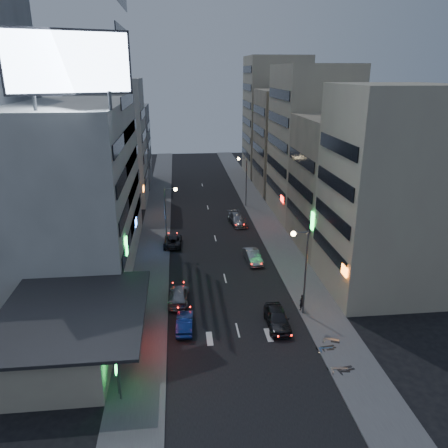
{
  "coord_description": "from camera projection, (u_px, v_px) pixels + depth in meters",
  "views": [
    {
      "loc": [
        -4.61,
        -28.04,
        21.03
      ],
      "look_at": [
        0.01,
        15.11,
        5.81
      ],
      "focal_mm": 35.0,
      "sensor_mm": 36.0,
      "label": 1
    }
  ],
  "objects": [
    {
      "name": "far_right_b",
      "position": [
        275.0,
        117.0,
        91.42
      ],
      "size": [
        12.0,
        12.0,
        24.0
      ],
      "primitive_type": "cube",
      "color": "tan",
      "rests_on": "ground"
    },
    {
      "name": "sidewalk_right",
      "position": [
        268.0,
        226.0,
        62.67
      ],
      "size": [
        4.0,
        120.0,
        0.12
      ],
      "primitive_type": "cube",
      "color": "#4C4C4F",
      "rests_on": "ground"
    },
    {
      "name": "street_lamp_right_far",
      "position": [
        244.0,
        174.0,
        70.09
      ],
      "size": [
        1.6,
        0.44,
        8.02
      ],
      "color": "#595B60",
      "rests_on": "sidewalk_right"
    },
    {
      "name": "food_court",
      "position": [
        63.0,
        333.0,
        33.56
      ],
      "size": [
        11.0,
        13.0,
        3.88
      ],
      "color": "tan",
      "rests_on": "ground"
    },
    {
      "name": "parked_car_left",
      "position": [
        173.0,
        241.0,
        55.51
      ],
      "size": [
        2.38,
        4.8,
        1.31
      ],
      "primitive_type": "imported",
      "rotation": [
        0.0,
        0.0,
        3.1
      ],
      "color": "black",
      "rests_on": "ground"
    },
    {
      "name": "far_left_b",
      "position": [
        118.0,
        146.0,
        84.07
      ],
      "size": [
        12.0,
        10.0,
        15.0
      ],
      "primitive_type": "cube",
      "color": "gray",
      "rests_on": "ground"
    },
    {
      "name": "person",
      "position": [
        302.0,
        302.0,
        40.23
      ],
      "size": [
        0.68,
        0.64,
        1.55
      ],
      "primitive_type": "imported",
      "rotation": [
        0.0,
        0.0,
        3.79
      ],
      "color": "black",
      "rests_on": "sidewalk_right"
    },
    {
      "name": "billboard",
      "position": [
        68.0,
        63.0,
        34.62
      ],
      "size": [
        9.52,
        3.75,
        6.2
      ],
      "rotation": [
        0.0,
        0.0,
        0.35
      ],
      "color": "#595B60",
      "rests_on": "white_building"
    },
    {
      "name": "road_car_blue",
      "position": [
        185.0,
        323.0,
        37.42
      ],
      "size": [
        1.59,
        4.0,
        1.29
      ],
      "primitive_type": "imported",
      "rotation": [
        0.0,
        0.0,
        3.08
      ],
      "color": "navy",
      "rests_on": "ground"
    },
    {
      "name": "white_building",
      "position": [
        65.0,
        187.0,
        47.82
      ],
      "size": [
        14.0,
        24.0,
        18.0
      ],
      "primitive_type": "cube",
      "color": "beige",
      "rests_on": "ground"
    },
    {
      "name": "far_left_a",
      "position": [
        110.0,
        143.0,
        71.1
      ],
      "size": [
        11.0,
        10.0,
        20.0
      ],
      "primitive_type": "cube",
      "color": "beige",
      "rests_on": "ground"
    },
    {
      "name": "far_right_a",
      "position": [
        288.0,
        141.0,
        79.23
      ],
      "size": [
        11.0,
        12.0,
        18.0
      ],
      "primitive_type": "cube",
      "color": "tan",
      "rests_on": "ground"
    },
    {
      "name": "road_car_silver",
      "position": [
        178.0,
        295.0,
        41.94
      ],
      "size": [
        2.11,
        4.72,
        1.34
      ],
      "primitive_type": "imported",
      "rotation": [
        0.0,
        0.0,
        3.09
      ],
      "color": "gray",
      "rests_on": "ground"
    },
    {
      "name": "shophouse_near",
      "position": [
        385.0,
        193.0,
        41.79
      ],
      "size": [
        10.0,
        11.0,
        20.0
      ],
      "primitive_type": "cube",
      "color": "tan",
      "rests_on": "ground"
    },
    {
      "name": "scooter_black_b",
      "position": [
        334.0,
        339.0,
        35.11
      ],
      "size": [
        0.77,
        1.76,
        1.04
      ],
      "primitive_type": null,
      "rotation": [
        0.0,
        0.0,
        1.69
      ],
      "color": "black",
      "rests_on": "sidewalk_right"
    },
    {
      "name": "scooter_silver_b",
      "position": [
        340.0,
        334.0,
        35.73
      ],
      "size": [
        1.34,
        2.0,
        1.16
      ],
      "primitive_type": null,
      "rotation": [
        0.0,
        0.0,
        1.16
      ],
      "color": "#9A9BA1",
      "rests_on": "sidewalk_right"
    },
    {
      "name": "parked_car_right_far",
      "position": [
        237.0,
        219.0,
        63.22
      ],
      "size": [
        2.79,
        5.41,
        1.5
      ],
      "primitive_type": "imported",
      "rotation": [
        0.0,
        0.0,
        0.14
      ],
      "color": "gray",
      "rests_on": "ground"
    },
    {
      "name": "scooter_black_a",
      "position": [
        352.0,
        359.0,
        32.63
      ],
      "size": [
        1.0,
        1.98,
        1.15
      ],
      "primitive_type": null,
      "rotation": [
        0.0,
        0.0,
        1.78
      ],
      "color": "black",
      "rests_on": "sidewalk_right"
    },
    {
      "name": "ground",
      "position": [
        245.0,
        359.0,
        33.74
      ],
      "size": [
        180.0,
        180.0,
        0.0
      ],
      "primitive_type": "plane",
      "color": "black",
      "rests_on": "ground"
    },
    {
      "name": "sidewalk_left",
      "position": [
        156.0,
        230.0,
        61.06
      ],
      "size": [
        4.0,
        120.0,
        0.12
      ],
      "primitive_type": "cube",
      "color": "#4C4C4F",
      "rests_on": "ground"
    },
    {
      "name": "street_lamp_left",
      "position": [
        169.0,
        210.0,
        52.01
      ],
      "size": [
        1.6,
        0.44,
        8.02
      ],
      "color": "#595B60",
      "rests_on": "sidewalk_left"
    },
    {
      "name": "street_lamp_right_near",
      "position": [
        302.0,
        261.0,
        38.18
      ],
      "size": [
        1.6,
        0.44,
        8.02
      ],
      "color": "#595B60",
      "rests_on": "sidewalk_right"
    },
    {
      "name": "scooter_blue",
      "position": [
        333.0,
        341.0,
        34.87
      ],
      "size": [
        0.59,
        1.69,
        1.02
      ],
      "primitive_type": null,
      "rotation": [
        0.0,
        0.0,
        1.55
      ],
      "color": "navy",
      "rests_on": "sidewalk_right"
    },
    {
      "name": "parked_car_right_mid",
      "position": [
        253.0,
        256.0,
        50.7
      ],
      "size": [
        1.88,
        4.38,
        1.4
      ],
      "primitive_type": "imported",
      "rotation": [
        0.0,
        0.0,
        0.09
      ],
      "color": "#9DA1A5",
      "rests_on": "ground"
    },
    {
      "name": "shophouse_mid",
      "position": [
        344.0,
        184.0,
        53.29
      ],
      "size": [
        11.0,
        12.0,
        16.0
      ],
      "primitive_type": "cube",
      "color": "tan",
      "rests_on": "ground"
    },
    {
      "name": "shophouse_far",
      "position": [
        310.0,
        143.0,
        64.44
      ],
      "size": [
        10.0,
        14.0,
        22.0
      ],
      "primitive_type": "cube",
      "color": "tan",
      "rests_on": "ground"
    },
    {
      "name": "scooter_silver_a",
      "position": [
        349.0,
        361.0,
        32.34
      ],
      "size": [
        0.94,
        2.02,
        1.19
      ],
      "primitive_type": null,
      "rotation": [
        0.0,
        0.0,
        1.42
      ],
      "color": "#9FA0A7",
      "rests_on": "sidewalk_right"
    },
    {
      "name": "parked_car_right_near",
      "position": [
        277.0,
        318.0,
        37.83
      ],
      "size": [
        1.97,
        4.69,
        1.59
      ],
      "primitive_type": "imported",
      "rotation": [
        0.0,
        0.0,
        -0.02
      ],
      "color": "#26272B",
      "rests_on": "ground"
    }
  ]
}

